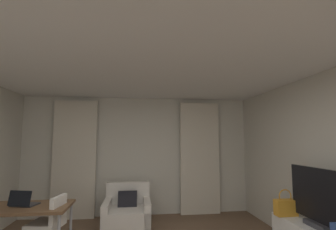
{
  "coord_description": "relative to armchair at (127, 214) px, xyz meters",
  "views": [
    {
      "loc": [
        -0.07,
        -2.58,
        1.65
      ],
      "look_at": [
        0.44,
        1.37,
        2.05
      ],
      "focal_mm": 26.02,
      "sensor_mm": 36.0,
      "label": 1
    }
  ],
  "objects": [
    {
      "name": "desk",
      "position": [
        -1.5,
        -1.12,
        0.42
      ],
      "size": [
        1.48,
        0.68,
        0.75
      ],
      "color": "brown",
      "rests_on": "ground"
    },
    {
      "name": "wall_window",
      "position": [
        0.22,
        0.83,
        1.04
      ],
      "size": [
        5.12,
        0.06,
        2.6
      ],
      "color": "beige",
      "rests_on": "ground"
    },
    {
      "name": "handbag_primary",
      "position": [
        2.28,
        -1.43,
        0.43
      ],
      "size": [
        0.3,
        0.14,
        0.37
      ],
      "color": "orange",
      "rests_on": "tv_console"
    },
    {
      "name": "ceiling",
      "position": [
        0.22,
        -2.2,
        2.37
      ],
      "size": [
        5.12,
        6.12,
        0.06
      ],
      "primitive_type": "cube",
      "color": "white",
      "rests_on": "wall_left"
    },
    {
      "name": "curtain_right_panel",
      "position": [
        1.6,
        0.7,
        0.99
      ],
      "size": [
        0.9,
        0.06,
        2.5
      ],
      "color": "beige",
      "rests_on": "ground"
    },
    {
      "name": "laptop",
      "position": [
        -1.38,
        -1.11,
        0.53
      ],
      "size": [
        0.37,
        0.32,
        0.22
      ],
      "color": "#2D2D33",
      "rests_on": "desk"
    },
    {
      "name": "curtain_left_panel",
      "position": [
        -1.15,
        0.7,
        0.99
      ],
      "size": [
        0.9,
        0.06,
        2.5
      ],
      "color": "beige",
      "rests_on": "ground"
    },
    {
      "name": "tv_flatscreen",
      "position": [
        2.41,
        -1.93,
        0.65
      ],
      "size": [
        0.2,
        0.95,
        0.72
      ],
      "color": "#333338",
      "rests_on": "tv_console"
    },
    {
      "name": "armchair",
      "position": [
        0.0,
        0.0,
        0.0
      ],
      "size": [
        0.86,
        0.83,
        0.8
      ],
      "color": "silver",
      "rests_on": "ground"
    }
  ]
}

